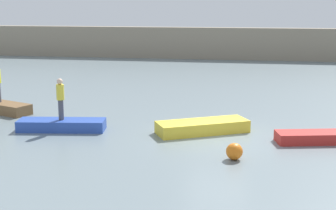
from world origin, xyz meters
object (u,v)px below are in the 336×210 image
(rowboat_red, at_px, (313,137))
(person_yellow_shirt, at_px, (60,97))
(rowboat_blue, at_px, (62,125))
(rowboat_brown, at_px, (0,107))
(mooring_buoy, at_px, (234,151))
(rowboat_yellow, at_px, (202,127))

(rowboat_red, relative_size, person_yellow_shirt, 1.59)
(rowboat_blue, distance_m, person_yellow_shirt, 1.21)
(rowboat_red, bearing_deg, rowboat_blue, 166.56)
(rowboat_brown, height_order, mooring_buoy, mooring_buoy)
(rowboat_red, xyz_separation_m, mooring_buoy, (-2.89, -2.60, 0.08))
(mooring_buoy, bearing_deg, rowboat_yellow, 113.15)
(person_yellow_shirt, bearing_deg, rowboat_red, -0.70)
(rowboat_blue, distance_m, rowboat_red, 10.18)
(rowboat_red, distance_m, person_yellow_shirt, 10.25)
(rowboat_blue, height_order, rowboat_yellow, rowboat_yellow)
(rowboat_red, bearing_deg, rowboat_brown, 155.84)
(rowboat_brown, bearing_deg, mooring_buoy, -3.09)
(rowboat_yellow, bearing_deg, mooring_buoy, -94.68)
(rowboat_yellow, bearing_deg, person_yellow_shirt, 158.03)
(rowboat_brown, relative_size, rowboat_yellow, 0.95)
(person_yellow_shirt, bearing_deg, rowboat_brown, 146.93)
(rowboat_brown, height_order, rowboat_blue, rowboat_brown)
(rowboat_blue, bearing_deg, rowboat_yellow, -2.00)
(rowboat_blue, bearing_deg, mooring_buoy, -28.36)
(rowboat_brown, distance_m, mooring_buoy, 12.85)
(rowboat_yellow, height_order, rowboat_red, rowboat_yellow)
(mooring_buoy, bearing_deg, rowboat_red, 41.99)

